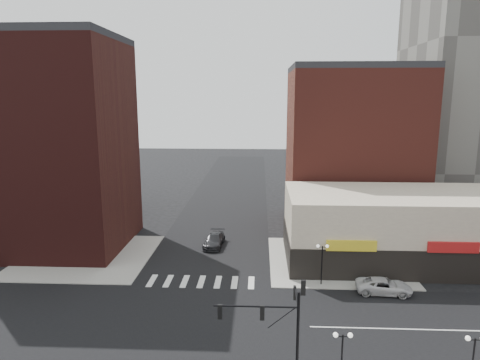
{
  "coord_description": "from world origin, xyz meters",
  "views": [
    {
      "loc": [
        5.78,
        -32.31,
        18.63
      ],
      "look_at": [
        3.94,
        6.37,
        11.0
      ],
      "focal_mm": 32.0,
      "sensor_mm": 36.0,
      "label": 1
    }
  ],
  "objects_px": {
    "street_lamp_ne": "(322,254)",
    "white_suv": "(384,286)",
    "traffic_signal": "(282,320)",
    "street_lamp_se_a": "(342,347)",
    "dark_sedan_north": "(214,240)",
    "street_lamp_se_b": "(474,351)"
  },
  "relations": [
    {
      "from": "street_lamp_ne",
      "to": "white_suv",
      "type": "bearing_deg",
      "value": -14.59
    },
    {
      "from": "traffic_signal",
      "to": "street_lamp_se_a",
      "type": "relative_size",
      "value": 1.87
    },
    {
      "from": "traffic_signal",
      "to": "dark_sedan_north",
      "type": "distance_m",
      "value": 27.92
    },
    {
      "from": "traffic_signal",
      "to": "white_suv",
      "type": "xyz_separation_m",
      "value": [
        10.53,
        14.33,
        -4.23
      ]
    },
    {
      "from": "traffic_signal",
      "to": "street_lamp_ne",
      "type": "distance_m",
      "value": 16.62
    },
    {
      "from": "street_lamp_se_a",
      "to": "traffic_signal",
      "type": "bearing_deg",
      "value": 177.43
    },
    {
      "from": "street_lamp_ne",
      "to": "street_lamp_se_a",
      "type": "bearing_deg",
      "value": -93.58
    },
    {
      "from": "street_lamp_se_a",
      "to": "street_lamp_ne",
      "type": "distance_m",
      "value": 16.03
    },
    {
      "from": "street_lamp_se_b",
      "to": "street_lamp_ne",
      "type": "bearing_deg",
      "value": 113.63
    },
    {
      "from": "traffic_signal",
      "to": "street_lamp_se_a",
      "type": "height_order",
      "value": "traffic_signal"
    },
    {
      "from": "white_suv",
      "to": "traffic_signal",
      "type": "bearing_deg",
      "value": 148.62
    },
    {
      "from": "street_lamp_se_b",
      "to": "street_lamp_ne",
      "type": "relative_size",
      "value": 1.0
    },
    {
      "from": "street_lamp_ne",
      "to": "white_suv",
      "type": "distance_m",
      "value": 6.48
    },
    {
      "from": "street_lamp_se_b",
      "to": "white_suv",
      "type": "bearing_deg",
      "value": 94.88
    },
    {
      "from": "street_lamp_se_b",
      "to": "white_suv",
      "type": "xyz_separation_m",
      "value": [
        -1.24,
        14.5,
        -2.56
      ]
    },
    {
      "from": "dark_sedan_north",
      "to": "traffic_signal",
      "type": "bearing_deg",
      "value": -70.42
    },
    {
      "from": "street_lamp_ne",
      "to": "dark_sedan_north",
      "type": "height_order",
      "value": "street_lamp_ne"
    },
    {
      "from": "traffic_signal",
      "to": "white_suv",
      "type": "bearing_deg",
      "value": 53.7
    },
    {
      "from": "street_lamp_se_a",
      "to": "white_suv",
      "type": "distance_m",
      "value": 16.2
    },
    {
      "from": "street_lamp_ne",
      "to": "street_lamp_se_b",
      "type": "bearing_deg",
      "value": -66.37
    },
    {
      "from": "traffic_signal",
      "to": "street_lamp_se_b",
      "type": "relative_size",
      "value": 1.87
    },
    {
      "from": "white_suv",
      "to": "street_lamp_se_a",
      "type": "bearing_deg",
      "value": 159.91
    }
  ]
}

